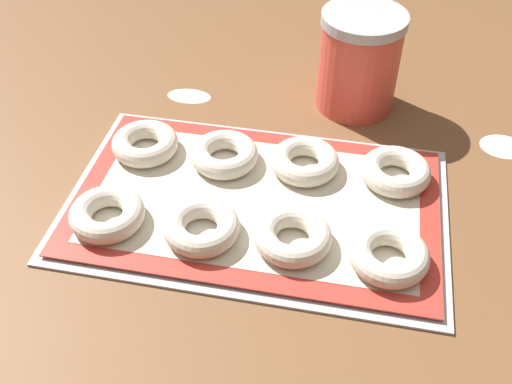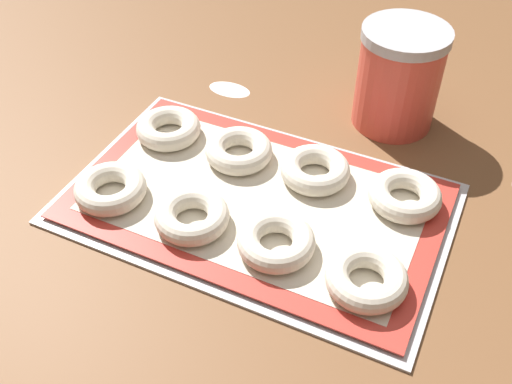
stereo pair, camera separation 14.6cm
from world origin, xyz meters
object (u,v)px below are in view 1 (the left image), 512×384
(bagel_front_far_left, at_px, (107,214))
(bagel_front_far_right, at_px, (389,255))
(flour_canister, at_px, (359,61))
(bagel_back_mid_right, at_px, (305,161))
(bagel_front_mid_right, at_px, (293,236))
(baking_tray, at_px, (256,203))
(bagel_back_mid_left, at_px, (224,154))
(bagel_front_mid_left, at_px, (202,227))
(bagel_back_far_left, at_px, (145,143))
(bagel_back_far_right, at_px, (395,171))

(bagel_front_far_left, height_order, bagel_front_far_right, same)
(bagel_front_far_left, bearing_deg, flour_canister, 49.89)
(bagel_back_mid_right, bearing_deg, bagel_front_mid_right, -87.95)
(flour_canister, bearing_deg, baking_tray, -112.60)
(bagel_front_far_left, height_order, bagel_back_mid_left, same)
(baking_tray, bearing_deg, bagel_front_far_right, -23.46)
(bagel_back_mid_left, xyz_separation_m, flour_canister, (0.17, 0.20, 0.06))
(bagel_front_far_right, relative_size, flour_canister, 0.61)
(bagel_front_mid_left, xyz_separation_m, bagel_front_mid_right, (0.12, 0.01, 0.00))
(bagel_front_mid_left, distance_m, bagel_back_far_left, 0.20)
(bagel_back_far_right, bearing_deg, baking_tray, -156.60)
(bagel_back_far_left, xyz_separation_m, bagel_back_mid_right, (0.24, 0.01, 0.00))
(bagel_front_far_left, relative_size, bagel_back_far_right, 1.00)
(bagel_front_far_left, bearing_deg, bagel_front_far_right, 0.06)
(bagel_front_mid_right, bearing_deg, baking_tray, 130.92)
(bagel_back_far_right, xyz_separation_m, flour_canister, (-0.07, 0.19, 0.06))
(baking_tray, relative_size, bagel_front_far_left, 5.26)
(bagel_front_far_left, xyz_separation_m, bagel_front_mid_right, (0.24, 0.01, 0.00))
(bagel_front_far_right, relative_size, bagel_back_far_left, 1.00)
(bagel_front_far_left, distance_m, bagel_back_mid_right, 0.29)
(bagel_front_mid_left, height_order, bagel_back_mid_right, same)
(bagel_front_far_right, xyz_separation_m, bagel_back_mid_left, (-0.24, 0.15, 0.00))
(bagel_back_far_left, bearing_deg, bagel_back_mid_left, -0.81)
(bagel_front_mid_left, distance_m, bagel_back_far_right, 0.29)
(bagel_front_mid_left, xyz_separation_m, bagel_back_far_right, (0.24, 0.16, 0.00))
(bagel_front_mid_left, relative_size, bagel_back_mid_left, 1.00)
(bagel_back_far_left, bearing_deg, bagel_front_mid_left, -49.58)
(bagel_front_far_right, distance_m, bagel_back_far_left, 0.39)
(bagel_front_far_left, xyz_separation_m, bagel_back_mid_right, (0.24, 0.16, 0.00))
(bagel_back_mid_left, bearing_deg, bagel_front_far_right, -31.50)
(bagel_back_far_left, height_order, flour_canister, flour_canister)
(bagel_back_far_left, distance_m, bagel_back_far_right, 0.37)
(bagel_back_far_left, bearing_deg, bagel_back_mid_right, 1.43)
(bagel_front_mid_right, height_order, bagel_back_mid_right, same)
(bagel_back_mid_right, bearing_deg, baking_tray, -125.95)
(bagel_back_far_right, relative_size, flour_canister, 0.61)
(baking_tray, xyz_separation_m, bagel_front_mid_right, (0.06, -0.07, 0.02))
(bagel_front_far_left, distance_m, bagel_back_far_right, 0.40)
(bagel_front_mid_right, bearing_deg, bagel_back_mid_left, 131.02)
(bagel_front_far_right, height_order, flour_canister, flour_canister)
(bagel_front_far_right, bearing_deg, bagel_front_mid_left, 179.65)
(bagel_front_far_right, distance_m, bagel_back_mid_left, 0.28)
(bagel_back_far_left, relative_size, bagel_back_mid_left, 1.00)
(bagel_front_mid_left, height_order, flour_canister, flour_canister)
(bagel_back_far_left, relative_size, flour_canister, 0.61)
(bagel_front_far_right, relative_size, bagel_back_mid_left, 1.00)
(bagel_front_far_left, xyz_separation_m, bagel_front_far_right, (0.36, 0.00, 0.00))
(bagel_front_far_left, relative_size, bagel_front_mid_left, 1.00)
(bagel_front_mid_left, height_order, bagel_back_mid_left, same)
(baking_tray, distance_m, flour_canister, 0.31)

